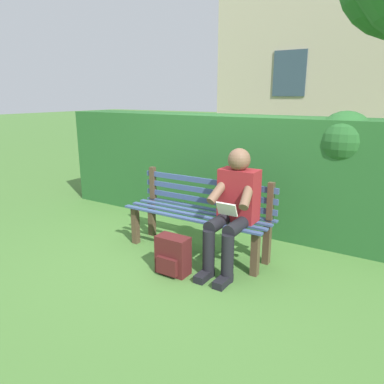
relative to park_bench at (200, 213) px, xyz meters
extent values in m
plane|color=#477533|center=(0.00, 0.07, -0.44)|extent=(60.00, 60.00, 0.00)
cube|color=#4C3828|center=(-0.75, 0.22, -0.22)|extent=(0.07, 0.07, 0.44)
cube|color=#4C3828|center=(0.75, 0.22, -0.22)|extent=(0.07, 0.07, 0.44)
cube|color=#4C3828|center=(-0.75, -0.09, -0.22)|extent=(0.07, 0.07, 0.44)
cube|color=#4C3828|center=(0.75, -0.09, -0.22)|extent=(0.07, 0.07, 0.44)
cube|color=#384C7A|center=(0.00, -0.14, 0.01)|extent=(1.65, 0.06, 0.02)
cube|color=#384C7A|center=(0.00, 0.00, 0.01)|extent=(1.65, 0.06, 0.02)
cube|color=#384C7A|center=(0.00, 0.13, 0.01)|extent=(1.65, 0.06, 0.02)
cube|color=#384C7A|center=(0.00, 0.27, 0.01)|extent=(1.65, 0.06, 0.02)
cube|color=#4C3828|center=(-0.75, -0.13, 0.21)|extent=(0.06, 0.06, 0.39)
cube|color=#4C3828|center=(0.75, -0.13, 0.21)|extent=(0.06, 0.06, 0.39)
cube|color=#384C7A|center=(0.00, -0.13, 0.10)|extent=(1.65, 0.02, 0.06)
cube|color=#384C7A|center=(0.00, -0.13, 0.21)|extent=(1.65, 0.02, 0.06)
cube|color=#384C7A|center=(0.00, -0.13, 0.33)|extent=(1.65, 0.02, 0.06)
cube|color=maroon|center=(-0.48, 0.05, 0.28)|extent=(0.38, 0.22, 0.52)
sphere|color=brown|center=(-0.48, 0.07, 0.64)|extent=(0.22, 0.22, 0.22)
cylinder|color=black|center=(-0.58, 0.26, 0.04)|extent=(0.13, 0.42, 0.13)
cylinder|color=black|center=(-0.38, 0.26, 0.04)|extent=(0.13, 0.42, 0.13)
cylinder|color=black|center=(-0.58, 0.47, -0.21)|extent=(0.12, 0.12, 0.46)
cylinder|color=black|center=(-0.38, 0.47, -0.21)|extent=(0.12, 0.12, 0.46)
cube|color=black|center=(-0.58, 0.55, -0.41)|extent=(0.10, 0.24, 0.07)
cube|color=black|center=(-0.38, 0.55, -0.41)|extent=(0.10, 0.24, 0.07)
cylinder|color=brown|center=(-0.63, 0.19, 0.34)|extent=(0.14, 0.32, 0.26)
cylinder|color=brown|center=(-0.33, 0.19, 0.34)|extent=(0.14, 0.32, 0.26)
cube|color=white|center=(-0.48, 0.31, 0.20)|extent=(0.20, 0.07, 0.13)
cube|color=#265B28|center=(0.26, -1.08, 0.27)|extent=(4.98, 0.68, 1.43)
sphere|color=#265B28|center=(-1.23, -0.98, 0.77)|extent=(0.61, 0.61, 0.61)
sphere|color=#265B28|center=(1.51, -1.15, 0.70)|extent=(0.55, 0.55, 0.55)
cube|color=#334756|center=(1.34, -6.91, 1.80)|extent=(0.90, 0.04, 1.20)
cube|color=#4C1919|center=(-0.06, 0.60, -0.26)|extent=(0.32, 0.17, 0.38)
cube|color=#4C1919|center=(-0.06, 0.70, -0.33)|extent=(0.22, 0.04, 0.17)
cylinder|color=#4C1919|center=(-0.15, 0.50, -0.24)|extent=(0.04, 0.04, 0.23)
cylinder|color=#4C1919|center=(0.04, 0.50, -0.24)|extent=(0.04, 0.04, 0.23)
camera|label=1|loc=(-1.94, 3.24, 1.24)|focal=34.06mm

